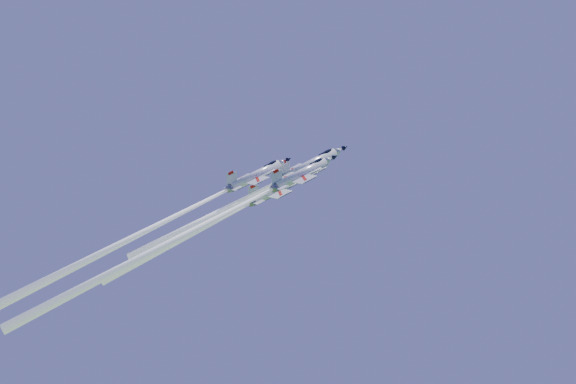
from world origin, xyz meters
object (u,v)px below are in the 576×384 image
at_px(jet_lead, 253,195).
at_px(jet_right, 199,228).
at_px(jet_slot, 165,221).
at_px(jet_left, 221,218).

xyz_separation_m(jet_lead, jet_right, (-2.91, -13.13, -8.05)).
bearing_deg(jet_slot, jet_right, 28.33).
distance_m(jet_lead, jet_left, 10.42).
height_order(jet_right, jet_slot, jet_slot).
xyz_separation_m(jet_right, jet_slot, (-7.26, 0.30, 1.80)).
height_order(jet_left, jet_right, jet_left).
distance_m(jet_left, jet_right, 18.45).
distance_m(jet_lead, jet_slot, 17.53).
bearing_deg(jet_lead, jet_slot, -97.74).
bearing_deg(jet_right, jet_lead, 108.18).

